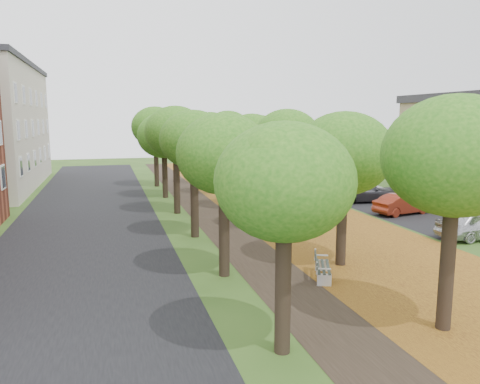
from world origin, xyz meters
TOP-DOWN VIEW (x-y plane):
  - ground at (0.00, 0.00)m, footprint 120.00×120.00m
  - street_asphalt at (-7.50, 15.00)m, footprint 8.00×70.00m
  - footpath at (0.00, 15.00)m, footprint 3.20×70.00m
  - leaf_verge at (5.00, 15.00)m, footprint 7.50×70.00m
  - parking_lot at (13.50, 16.00)m, footprint 9.00×16.00m
  - tree_row_west at (-2.20, 15.00)m, footprint 3.64×33.64m
  - tree_row_east at (2.60, 15.00)m, footprint 3.64×33.64m
  - bench at (1.14, 4.72)m, footprint 1.17×1.86m
  - car_silver at (11.00, 7.89)m, footprint 4.24×1.81m
  - car_red at (11.00, 13.95)m, footprint 3.96×2.02m
  - car_grey at (11.00, 18.39)m, footprint 5.07×2.57m
  - car_white at (11.00, 19.75)m, footprint 5.39×3.00m

SIDE VIEW (x-z plane):
  - ground at x=0.00m, z-range 0.00..0.00m
  - street_asphalt at x=-7.50m, z-range 0.00..0.01m
  - parking_lot at x=13.50m, z-range 0.00..0.01m
  - footpath at x=0.00m, z-range 0.00..0.01m
  - leaf_verge at x=5.00m, z-range 0.00..0.01m
  - bench at x=1.14m, z-range 0.02..0.87m
  - car_red at x=11.00m, z-range 0.00..1.25m
  - car_grey at x=11.00m, z-range 0.00..1.41m
  - car_white at x=11.00m, z-range 0.00..1.43m
  - car_silver at x=11.00m, z-range 0.00..1.43m
  - tree_row_west at x=-2.20m, z-range 1.50..7.68m
  - tree_row_east at x=2.60m, z-range 1.50..7.68m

